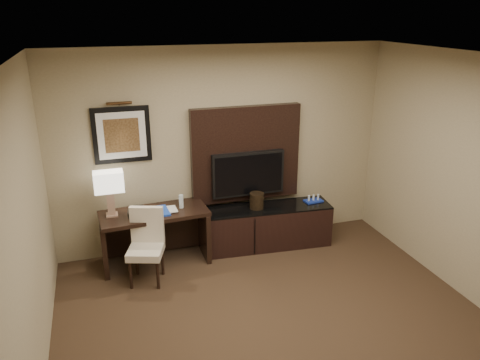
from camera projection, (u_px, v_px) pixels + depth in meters
name	position (u px, v px, depth m)	size (l,w,h in m)	color
floor	(295.00, 355.00, 4.47)	(4.50, 5.00, 0.01)	#332217
ceiling	(309.00, 66.00, 3.54)	(4.50, 5.00, 0.01)	silver
wall_back	(223.00, 149.00, 6.25)	(4.50, 0.01, 2.70)	tan
wall_left	(16.00, 268.00, 3.37)	(0.01, 5.00, 2.70)	tan
desk	(156.00, 237.00, 5.99)	(1.34, 0.57, 0.72)	black
credenza	(269.00, 226.00, 6.45)	(1.69, 0.47, 0.58)	black
tv_wall_panel	(246.00, 154.00, 6.30)	(1.50, 0.12, 1.30)	black
tv	(248.00, 174.00, 6.30)	(1.00, 0.08, 0.60)	black
artwork	(122.00, 135.00, 5.76)	(0.70, 0.04, 0.70)	black
picture_light	(119.00, 103.00, 5.58)	(0.04, 0.04, 0.30)	#3E2713
desk_chair	(146.00, 251.00, 5.54)	(0.40, 0.46, 0.83)	beige
table_lamp	(110.00, 193.00, 5.66)	(0.36, 0.20, 0.58)	tan
desk_phone	(136.00, 212.00, 5.74)	(0.19, 0.18, 0.10)	black
blue_folder	(158.00, 211.00, 5.85)	(0.25, 0.33, 0.02)	#1B43B5
book	(163.00, 203.00, 5.84)	(0.16, 0.02, 0.22)	tan
water_bottle	(181.00, 201.00, 5.96)	(0.06, 0.06, 0.17)	silver
ice_bucket	(257.00, 201.00, 6.27)	(0.19, 0.19, 0.21)	black
minibar_tray	(313.00, 198.00, 6.51)	(0.25, 0.15, 0.09)	navy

